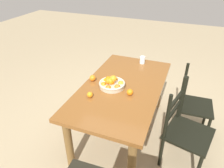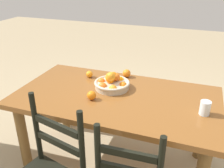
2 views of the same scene
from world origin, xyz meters
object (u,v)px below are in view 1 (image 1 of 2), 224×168
object	(u,v)px
fruit_bowl	(112,83)
drinking_glass	(142,60)
chair_by_cabinet	(192,105)
orange_loose_0	(130,92)
dining_table	(122,93)
orange_loose_2	(90,95)
chair_near_window	(185,131)
orange_loose_1	(93,78)

from	to	relation	value
fruit_bowl	drinking_glass	xyz separation A→B (m)	(-0.77, 0.17, -0.00)
chair_by_cabinet	orange_loose_0	xyz separation A→B (m)	(0.47, -0.69, 0.32)
dining_table	drinking_glass	xyz separation A→B (m)	(-0.69, 0.06, 0.16)
chair_by_cabinet	orange_loose_2	distance (m)	1.31
dining_table	chair_near_window	size ratio (longest dim) A/B	1.72
dining_table	drinking_glass	distance (m)	0.71
orange_loose_1	chair_by_cabinet	bearing A→B (deg)	105.60
orange_loose_2	fruit_bowl	bearing A→B (deg)	152.65
chair_near_window	fruit_bowl	bearing A→B (deg)	95.13
orange_loose_2	drinking_glass	distance (m)	1.09
fruit_bowl	drinking_glass	distance (m)	0.79
orange_loose_0	orange_loose_1	world-z (taller)	orange_loose_1
dining_table	orange_loose_2	size ratio (longest dim) A/B	25.96
orange_loose_2	drinking_glass	xyz separation A→B (m)	(-1.04, 0.32, 0.02)
orange_loose_2	orange_loose_1	bearing A→B (deg)	-158.83
fruit_bowl	orange_loose_0	distance (m)	0.26
dining_table	chair_by_cabinet	distance (m)	0.90
orange_loose_2	chair_by_cabinet	bearing A→B (deg)	121.76
chair_by_cabinet	orange_loose_0	world-z (taller)	chair_by_cabinet
chair_by_cabinet	orange_loose_2	bearing A→B (deg)	119.21
orange_loose_1	chair_near_window	bearing A→B (deg)	81.03
orange_loose_1	drinking_glass	xyz separation A→B (m)	(-0.71, 0.45, 0.01)
chair_by_cabinet	drinking_glass	world-z (taller)	chair_by_cabinet
dining_table	fruit_bowl	distance (m)	0.21
drinking_glass	chair_by_cabinet	bearing A→B (deg)	63.74
chair_near_window	chair_by_cabinet	distance (m)	0.52
orange_loose_2	drinking_glass	size ratio (longest dim) A/B	0.61
dining_table	chair_near_window	xyz separation A→B (m)	(0.21, 0.78, -0.18)
orange_loose_2	dining_table	bearing A→B (deg)	144.44
drinking_glass	orange_loose_1	bearing A→B (deg)	-32.08
fruit_bowl	drinking_glass	bearing A→B (deg)	167.13
chair_by_cabinet	fruit_bowl	world-z (taller)	chair_by_cabinet
chair_by_cabinet	orange_loose_0	size ratio (longest dim) A/B	12.79
fruit_bowl	dining_table	bearing A→B (deg)	125.47
orange_loose_0	orange_loose_1	bearing A→B (deg)	-104.38
chair_near_window	fruit_bowl	distance (m)	0.96
orange_loose_0	orange_loose_2	distance (m)	0.44
orange_loose_0	drinking_glass	bearing A→B (deg)	-175.06
orange_loose_0	dining_table	bearing A→B (deg)	-139.20
fruit_bowl	orange_loose_0	xyz separation A→B (m)	(0.08, 0.25, -0.02)
orange_loose_0	orange_loose_1	xyz separation A→B (m)	(-0.13, -0.52, 0.00)
chair_near_window	chair_by_cabinet	xyz separation A→B (m)	(-0.52, 0.05, -0.01)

